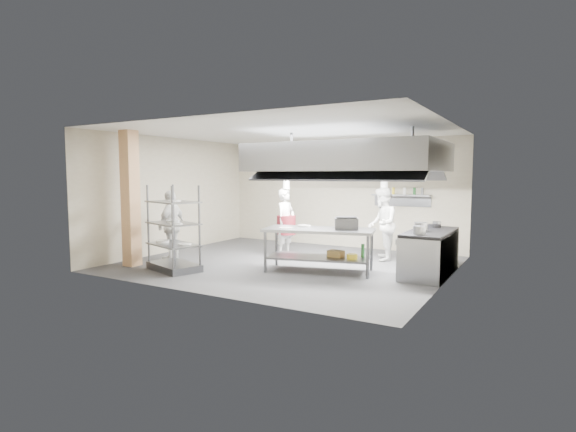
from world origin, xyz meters
The scene contains 23 objects.
floor centered at (0.00, 0.00, 0.00)m, with size 7.00×7.00×0.00m, color #363638.
ceiling centered at (0.00, 0.00, 3.00)m, with size 7.00×7.00×0.00m, color silver.
wall_back centered at (0.00, 3.00, 1.50)m, with size 7.00×7.00×0.00m, color #A29780.
wall_left centered at (-3.50, 0.00, 1.50)m, with size 6.00×6.00×0.00m, color #A29780.
wall_right centered at (3.50, 0.00, 1.50)m, with size 6.00×6.00×0.00m, color #A29780.
column centered at (-2.90, -1.90, 1.50)m, with size 0.30×0.30×3.00m, color tan.
exhaust_hood centered at (1.30, 0.40, 2.40)m, with size 4.00×2.50×0.60m, color gray.
hood_strip_a centered at (0.40, 0.40, 2.08)m, with size 1.60×0.12×0.04m, color white.
hood_strip_b centered at (2.20, 0.40, 2.08)m, with size 1.60×0.12×0.04m, color white.
wall_shelf centered at (1.80, 2.84, 1.50)m, with size 1.50×0.28×0.04m, color gray.
island centered at (1.00, -0.38, 0.46)m, with size 2.27×0.95×0.91m, color gray, non-canonical shape.
island_worktop centered at (1.00, -0.38, 0.88)m, with size 2.27×0.95×0.06m, color gray.
island_undershelf centered at (1.00, -0.38, 0.30)m, with size 2.09×0.85×0.04m, color slate.
pass_rack centered at (-1.73, -1.80, 0.91)m, with size 1.21×0.70×1.81m, color gray, non-canonical shape.
cooking_range centered at (3.08, 0.50, 0.42)m, with size 0.80×2.00×0.84m, color slate.
range_top centered at (3.08, 0.50, 0.87)m, with size 0.78×1.96×0.06m, color black.
chef_head centered at (-0.54, 0.90, 0.84)m, with size 0.61×0.40×1.68m, color silver.
chef_line centered at (1.75, 1.50, 0.87)m, with size 0.84×0.66×1.74m, color white.
chef_plating centered at (-2.60, -0.96, 0.83)m, with size 0.97×0.41×1.66m, color silver.
griddle centered at (1.53, -0.18, 1.03)m, with size 0.47×0.37×0.23m, color slate.
wicker_basket centered at (1.34, -0.26, 0.39)m, with size 0.32×0.22×0.14m, color brown.
stockpot centered at (2.94, 0.29, 0.99)m, with size 0.26×0.26×0.18m, color gray.
plate_stack centered at (-1.73, -1.80, 0.58)m, with size 0.28×0.28×0.05m, color white.
Camera 1 is at (5.08, -8.76, 2.02)m, focal length 28.00 mm.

